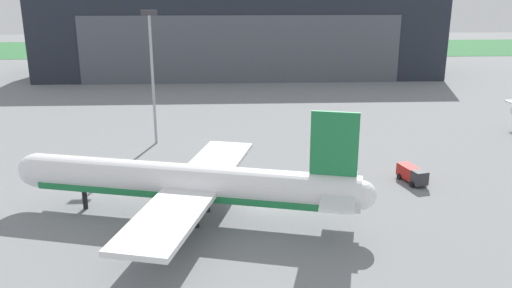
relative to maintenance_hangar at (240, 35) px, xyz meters
The scene contains 6 objects.
ground_plane 94.67m from the maintenance_hangar, 89.34° to the right, with size 440.00×440.00×0.00m, color slate.
grass_field_strip 62.33m from the maintenance_hangar, 88.99° to the left, with size 440.00×56.00×0.08m, color #336F3D.
maintenance_hangar is the anchor object (origin of this frame).
airliner_near_right 98.45m from the maintenance_hangar, 94.51° to the right, with size 39.57×32.82×13.01m.
fuel_bowser 91.21m from the maintenance_hangar, 76.75° to the right, with size 3.02×5.30×2.14m.
apron_light_mast 70.23m from the maintenance_hangar, 102.50° to the right, with size 2.40×0.50×21.25m.
Camera 1 is at (-4.07, -58.54, 25.27)m, focal length 37.20 mm.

